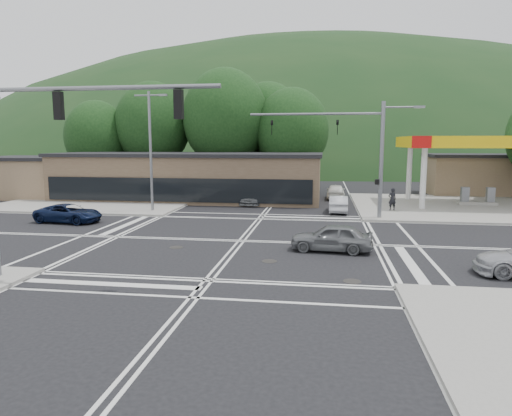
# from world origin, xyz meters

# --- Properties ---
(ground) EXTENTS (120.00, 120.00, 0.00)m
(ground) POSITION_xyz_m (0.00, 0.00, 0.00)
(ground) COLOR black
(ground) RESTS_ON ground
(sidewalk_ne) EXTENTS (16.00, 16.00, 0.15)m
(sidewalk_ne) POSITION_xyz_m (15.00, 15.00, 0.07)
(sidewalk_ne) COLOR gray
(sidewalk_ne) RESTS_ON ground
(sidewalk_nw) EXTENTS (16.00, 16.00, 0.15)m
(sidewalk_nw) POSITION_xyz_m (-15.00, 15.00, 0.07)
(sidewalk_nw) COLOR gray
(sidewalk_nw) RESTS_ON ground
(gas_station_canopy) EXTENTS (12.32, 8.34, 5.75)m
(gas_station_canopy) POSITION_xyz_m (16.99, 15.99, 5.04)
(gas_station_canopy) COLOR silver
(gas_station_canopy) RESTS_ON ground
(convenience_store) EXTENTS (10.00, 6.00, 3.80)m
(convenience_store) POSITION_xyz_m (20.00, 25.00, 1.90)
(convenience_store) COLOR #846B4F
(convenience_store) RESTS_ON ground
(commercial_row) EXTENTS (24.00, 8.00, 4.00)m
(commercial_row) POSITION_xyz_m (-8.00, 17.00, 2.00)
(commercial_row) COLOR brown
(commercial_row) RESTS_ON ground
(commercial_nw) EXTENTS (8.00, 7.00, 3.60)m
(commercial_nw) POSITION_xyz_m (-24.00, 17.00, 1.80)
(commercial_nw) COLOR #846B4F
(commercial_nw) RESTS_ON ground
(hill_north) EXTENTS (252.00, 126.00, 140.00)m
(hill_north) POSITION_xyz_m (0.00, 90.00, 0.00)
(hill_north) COLOR #1A3819
(hill_north) RESTS_ON ground
(tree_n_a) EXTENTS (8.00, 8.00, 11.75)m
(tree_n_a) POSITION_xyz_m (-14.00, 24.00, 7.14)
(tree_n_a) COLOR #382619
(tree_n_a) RESTS_ON ground
(tree_n_b) EXTENTS (9.00, 9.00, 12.98)m
(tree_n_b) POSITION_xyz_m (-6.00, 24.00, 7.79)
(tree_n_b) COLOR #382619
(tree_n_b) RESTS_ON ground
(tree_n_c) EXTENTS (7.60, 7.60, 10.87)m
(tree_n_c) POSITION_xyz_m (1.00, 24.00, 6.49)
(tree_n_c) COLOR #382619
(tree_n_c) RESTS_ON ground
(tree_n_d) EXTENTS (6.80, 6.80, 9.76)m
(tree_n_d) POSITION_xyz_m (-20.00, 23.00, 5.84)
(tree_n_d) COLOR #382619
(tree_n_d) RESTS_ON ground
(tree_n_e) EXTENTS (8.40, 8.40, 11.98)m
(tree_n_e) POSITION_xyz_m (-2.00, 28.00, 7.14)
(tree_n_e) COLOR #382619
(tree_n_e) RESTS_ON ground
(streetlight_nw) EXTENTS (2.50, 0.25, 9.00)m
(streetlight_nw) POSITION_xyz_m (-8.44, 9.00, 5.05)
(streetlight_nw) COLOR slate
(streetlight_nw) RESTS_ON ground
(signal_mast_ne) EXTENTS (11.65, 0.30, 8.00)m
(signal_mast_ne) POSITION_xyz_m (6.95, 8.20, 5.07)
(signal_mast_ne) COLOR slate
(signal_mast_ne) RESTS_ON ground
(signal_mast_sw) EXTENTS (9.14, 0.28, 8.00)m
(signal_mast_sw) POSITION_xyz_m (-6.39, -8.20, 5.12)
(signal_mast_sw) COLOR slate
(signal_mast_sw) RESTS_ON ground
(car_blue_west) EXTENTS (4.61, 2.50, 1.23)m
(car_blue_west) POSITION_xyz_m (-12.38, 3.97, 0.61)
(car_blue_west) COLOR #0B1634
(car_blue_west) RESTS_ON ground
(car_grey_center) EXTENTS (4.12, 1.99, 1.35)m
(car_grey_center) POSITION_xyz_m (4.79, -1.62, 0.68)
(car_grey_center) COLOR slate
(car_grey_center) RESTS_ON ground
(car_queue_a) EXTENTS (1.46, 3.93, 1.28)m
(car_queue_a) POSITION_xyz_m (5.50, 11.07, 0.64)
(car_queue_a) COLOR #A3A5AA
(car_queue_a) RESTS_ON ground
(car_queue_b) EXTENTS (1.73, 4.13, 1.40)m
(car_queue_b) POSITION_xyz_m (5.50, 19.43, 0.70)
(car_queue_b) COLOR white
(car_queue_b) RESTS_ON ground
(car_northbound) EXTENTS (1.84, 4.41, 1.27)m
(car_northbound) POSITION_xyz_m (-1.68, 14.74, 0.64)
(car_northbound) COLOR slate
(car_northbound) RESTS_ON ground
(pedestrian) EXTENTS (0.70, 0.55, 1.68)m
(pedestrian) POSITION_xyz_m (9.54, 11.71, 0.99)
(pedestrian) COLOR black
(pedestrian) RESTS_ON sidewalk_ne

